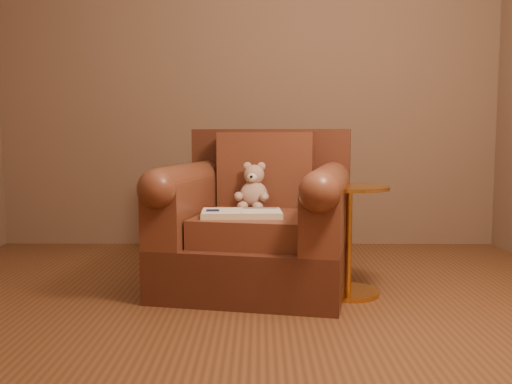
{
  "coord_description": "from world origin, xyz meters",
  "views": [
    {
      "loc": [
        0.09,
        -2.63,
        0.9
      ],
      "look_at": [
        0.07,
        0.61,
        0.57
      ],
      "focal_mm": 40.0,
      "sensor_mm": 36.0,
      "label": 1
    }
  ],
  "objects": [
    {
      "name": "guidebook",
      "position": [
        -0.01,
        0.49,
        0.46
      ],
      "size": [
        0.45,
        0.28,
        0.04
      ],
      "rotation": [
        0.0,
        0.0,
        0.05
      ],
      "color": "beige",
      "rests_on": "armchair"
    },
    {
      "name": "side_table",
      "position": [
        0.59,
        0.51,
        0.33
      ],
      "size": [
        0.44,
        0.44,
        0.61
      ],
      "color": "gold",
      "rests_on": "floor"
    },
    {
      "name": "floor",
      "position": [
        0.0,
        0.0,
        0.0
      ],
      "size": [
        4.0,
        4.0,
        0.0
      ],
      "primitive_type": "plane",
      "color": "brown",
      "rests_on": "ground"
    },
    {
      "name": "armchair",
      "position": [
        0.08,
        0.71,
        0.36
      ],
      "size": [
        1.21,
        1.17,
        0.93
      ],
      "rotation": [
        0.0,
        0.0,
        -0.2
      ],
      "color": "#4A2518",
      "rests_on": "floor"
    },
    {
      "name": "teddy_bear",
      "position": [
        0.05,
        0.8,
        0.55
      ],
      "size": [
        0.21,
        0.24,
        0.29
      ],
      "rotation": [
        0.0,
        0.0,
        -0.2
      ],
      "color": "tan",
      "rests_on": "armchair"
    }
  ]
}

